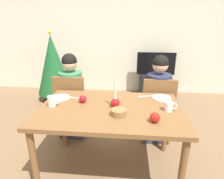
{
  "coord_description": "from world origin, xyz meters",
  "views": [
    {
      "loc": [
        0.18,
        -1.69,
        1.56
      ],
      "look_at": [
        0.0,
        0.2,
        0.87
      ],
      "focal_mm": 30.61,
      "sensor_mm": 36.0,
      "label": 1
    }
  ],
  "objects_px": {
    "chair_right": "(157,106)",
    "plate_right": "(162,98)",
    "dining_table": "(110,115)",
    "plate_left": "(60,98)",
    "bowl_walnuts": "(119,112)",
    "apple_by_left_plate": "(83,99)",
    "chair_left": "(72,103)",
    "person_left_child": "(72,98)",
    "tv_stand": "(154,85)",
    "candle_centerpiece": "(115,101)",
    "christmas_tree": "(53,65)",
    "tv": "(156,64)",
    "mug_right": "(169,106)",
    "apple_near_candle": "(155,117)",
    "mug_left": "(52,101)",
    "person_right_child": "(157,101)"
  },
  "relations": [
    {
      "from": "bowl_walnuts",
      "to": "tv",
      "type": "bearing_deg",
      "value": 75.58
    },
    {
      "from": "plate_right",
      "to": "apple_near_candle",
      "type": "distance_m",
      "value": 0.56
    },
    {
      "from": "tv",
      "to": "christmas_tree",
      "type": "xyz_separation_m",
      "value": [
        -2.07,
        -0.38,
        0.02
      ]
    },
    {
      "from": "candle_centerpiece",
      "to": "mug_right",
      "type": "relative_size",
      "value": 2.39
    },
    {
      "from": "tv_stand",
      "to": "plate_right",
      "type": "distance_m",
      "value": 2.08
    },
    {
      "from": "tv",
      "to": "plate_right",
      "type": "distance_m",
      "value": 2.01
    },
    {
      "from": "tv",
      "to": "mug_left",
      "type": "xyz_separation_m",
      "value": [
        -1.3,
        -2.31,
        0.09
      ]
    },
    {
      "from": "chair_right",
      "to": "plate_right",
      "type": "height_order",
      "value": "chair_right"
    },
    {
      "from": "chair_left",
      "to": "mug_left",
      "type": "relative_size",
      "value": 7.19
    },
    {
      "from": "dining_table",
      "to": "chair_left",
      "type": "relative_size",
      "value": 1.56
    },
    {
      "from": "bowl_walnuts",
      "to": "apple_by_left_plate",
      "type": "xyz_separation_m",
      "value": [
        -0.39,
        0.25,
        0.01
      ]
    },
    {
      "from": "tv",
      "to": "plate_left",
      "type": "height_order",
      "value": "tv"
    },
    {
      "from": "person_left_child",
      "to": "bowl_walnuts",
      "type": "height_order",
      "value": "person_left_child"
    },
    {
      "from": "chair_left",
      "to": "person_left_child",
      "type": "xyz_separation_m",
      "value": [
        0.0,
        0.03,
        0.06
      ]
    },
    {
      "from": "chair_left",
      "to": "apple_near_candle",
      "type": "distance_m",
      "value": 1.33
    },
    {
      "from": "chair_right",
      "to": "christmas_tree",
      "type": "bearing_deg",
      "value": 145.22
    },
    {
      "from": "plate_left",
      "to": "mug_left",
      "type": "distance_m",
      "value": 0.21
    },
    {
      "from": "chair_left",
      "to": "apple_by_left_plate",
      "type": "xyz_separation_m",
      "value": [
        0.29,
        -0.5,
        0.28
      ]
    },
    {
      "from": "tv_stand",
      "to": "candle_centerpiece",
      "type": "xyz_separation_m",
      "value": [
        -0.68,
        -2.28,
        0.57
      ]
    },
    {
      "from": "mug_right",
      "to": "apple_by_left_plate",
      "type": "bearing_deg",
      "value": 171.86
    },
    {
      "from": "dining_table",
      "to": "person_right_child",
      "type": "xyz_separation_m",
      "value": [
        0.55,
        0.64,
        -0.1
      ]
    },
    {
      "from": "tv",
      "to": "apple_by_left_plate",
      "type": "xyz_separation_m",
      "value": [
        -1.02,
        -2.19,
        0.08
      ]
    },
    {
      "from": "candle_centerpiece",
      "to": "tv",
      "type": "bearing_deg",
      "value": 73.48
    },
    {
      "from": "person_right_child",
      "to": "tv_stand",
      "type": "xyz_separation_m",
      "value": [
        0.17,
        1.66,
        -0.33
      ]
    },
    {
      "from": "tv_stand",
      "to": "plate_left",
      "type": "distance_m",
      "value": 2.52
    },
    {
      "from": "mug_left",
      "to": "apple_by_left_plate",
      "type": "xyz_separation_m",
      "value": [
        0.28,
        0.11,
        -0.01
      ]
    },
    {
      "from": "plate_left",
      "to": "bowl_walnuts",
      "type": "height_order",
      "value": "bowl_walnuts"
    },
    {
      "from": "candle_centerpiece",
      "to": "apple_by_left_plate",
      "type": "distance_m",
      "value": 0.36
    },
    {
      "from": "dining_table",
      "to": "chair_right",
      "type": "height_order",
      "value": "chair_right"
    },
    {
      "from": "person_left_child",
      "to": "candle_centerpiece",
      "type": "xyz_separation_m",
      "value": [
        0.63,
        -0.62,
        0.24
      ]
    },
    {
      "from": "christmas_tree",
      "to": "apple_near_candle",
      "type": "relative_size",
      "value": 15.87
    },
    {
      "from": "plate_left",
      "to": "apple_by_left_plate",
      "type": "bearing_deg",
      "value": -18.14
    },
    {
      "from": "tv_stand",
      "to": "apple_near_candle",
      "type": "xyz_separation_m",
      "value": [
        -0.32,
        -2.54,
        0.55
      ]
    },
    {
      "from": "dining_table",
      "to": "christmas_tree",
      "type": "bearing_deg",
      "value": 124.95
    },
    {
      "from": "apple_by_left_plate",
      "to": "person_left_child",
      "type": "bearing_deg",
      "value": 118.42
    },
    {
      "from": "chair_left",
      "to": "apple_by_left_plate",
      "type": "distance_m",
      "value": 0.64
    },
    {
      "from": "christmas_tree",
      "to": "candle_centerpiece",
      "type": "relative_size",
      "value": 4.79
    },
    {
      "from": "tv",
      "to": "apple_near_candle",
      "type": "bearing_deg",
      "value": -97.18
    },
    {
      "from": "chair_right",
      "to": "bowl_walnuts",
      "type": "xyz_separation_m",
      "value": [
        -0.46,
        -0.75,
        0.27
      ]
    },
    {
      "from": "tv_stand",
      "to": "mug_right",
      "type": "xyz_separation_m",
      "value": [
        -0.16,
        -2.32,
        0.56
      ]
    },
    {
      "from": "christmas_tree",
      "to": "person_right_child",
      "type": "bearing_deg",
      "value": -34.12
    },
    {
      "from": "apple_near_candle",
      "to": "christmas_tree",
      "type": "bearing_deg",
      "value": 128.9
    },
    {
      "from": "mug_right",
      "to": "apple_near_candle",
      "type": "height_order",
      "value": "mug_right"
    },
    {
      "from": "apple_by_left_plate",
      "to": "chair_left",
      "type": "bearing_deg",
      "value": 119.95
    },
    {
      "from": "christmas_tree",
      "to": "apple_near_candle",
      "type": "bearing_deg",
      "value": -51.1
    },
    {
      "from": "apple_near_candle",
      "to": "mug_left",
      "type": "bearing_deg",
      "value": 166.66
    },
    {
      "from": "dining_table",
      "to": "plate_left",
      "type": "xyz_separation_m",
      "value": [
        -0.57,
        0.2,
        0.09
      ]
    },
    {
      "from": "dining_table",
      "to": "person_left_child",
      "type": "relative_size",
      "value": 1.19
    },
    {
      "from": "person_right_child",
      "to": "mug_left",
      "type": "distance_m",
      "value": 1.33
    },
    {
      "from": "chair_right",
      "to": "apple_near_candle",
      "type": "bearing_deg",
      "value": -99.93
    }
  ]
}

